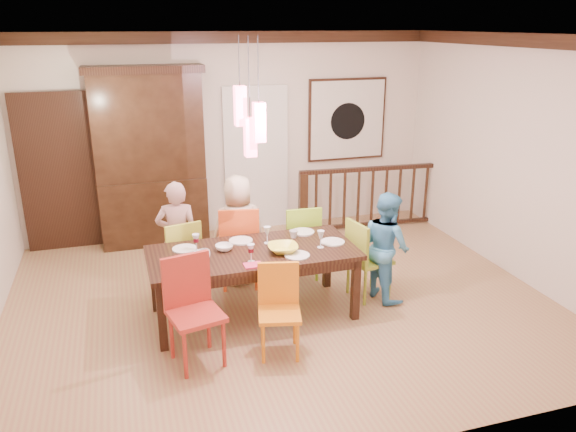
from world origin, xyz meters
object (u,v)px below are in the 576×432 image
object	(u,v)px
chair_far_left	(179,251)
person_end_right	(386,246)
person_far_left	(178,238)
balustrade	(372,196)
china_hutch	(150,158)
chair_end_right	(370,253)
dining_table	(253,258)
person_far_mid	(239,229)

from	to	relation	value
chair_far_left	person_end_right	bearing A→B (deg)	147.57
person_far_left	balustrade	bearing A→B (deg)	-146.49
chair_far_left	china_hutch	distance (m)	1.91
chair_end_right	person_far_left	world-z (taller)	person_far_left
chair_far_left	person_far_left	distance (m)	0.16
balustrade	person_far_left	xyz separation A→B (m)	(-3.09, -1.35, 0.17)
chair_far_left	chair_end_right	bearing A→B (deg)	147.68
balustrade	person_end_right	size ratio (longest dim) A/B	1.84
chair_end_right	balustrade	distance (m)	2.36
china_hutch	person_far_left	world-z (taller)	china_hutch
dining_table	balustrade	xyz separation A→B (m)	(2.40, 2.17, -0.17)
china_hutch	person_far_left	distance (m)	1.80
chair_far_left	china_hutch	world-z (taller)	china_hutch
dining_table	person_far_left	size ratio (longest dim) A/B	1.63
person_far_mid	person_end_right	distance (m)	1.76
chair_far_left	chair_end_right	distance (m)	2.18
chair_end_right	person_far_mid	distance (m)	1.59
chair_far_left	chair_end_right	size ratio (longest dim) A/B	0.99
china_hutch	person_end_right	xyz separation A→B (m)	(2.38, -2.54, -0.62)
chair_end_right	person_far_mid	size ratio (longest dim) A/B	0.70
china_hutch	person_end_right	size ratio (longest dim) A/B	1.98
dining_table	chair_far_left	distance (m)	1.03
person_far_mid	person_end_right	world-z (taller)	person_far_mid
china_hutch	person_far_left	bearing A→B (deg)	-85.07
chair_far_left	dining_table	bearing A→B (deg)	119.41
china_hutch	person_far_left	size ratio (longest dim) A/B	1.85
dining_table	chair_far_left	world-z (taller)	chair_far_left
dining_table	balustrade	bearing A→B (deg)	41.58
china_hutch	balustrade	size ratio (longest dim) A/B	1.07
china_hutch	chair_end_right	bearing A→B (deg)	-48.19
dining_table	person_end_right	bearing A→B (deg)	-1.30
dining_table	chair_far_left	size ratio (longest dim) A/B	2.37
balustrade	person_end_right	distance (m)	2.35
person_far_left	person_far_mid	world-z (taller)	person_far_left
chair_end_right	china_hutch	world-z (taller)	china_hutch
dining_table	china_hutch	bearing A→B (deg)	107.89
balustrade	person_far_mid	size ratio (longest dim) A/B	1.74
chair_far_left	person_far_left	bearing A→B (deg)	-105.17
dining_table	chair_far_left	bearing A→B (deg)	132.41
dining_table	person_end_right	distance (m)	1.54
dining_table	china_hutch	distance (m)	2.71
person_far_mid	person_end_right	bearing A→B (deg)	147.32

